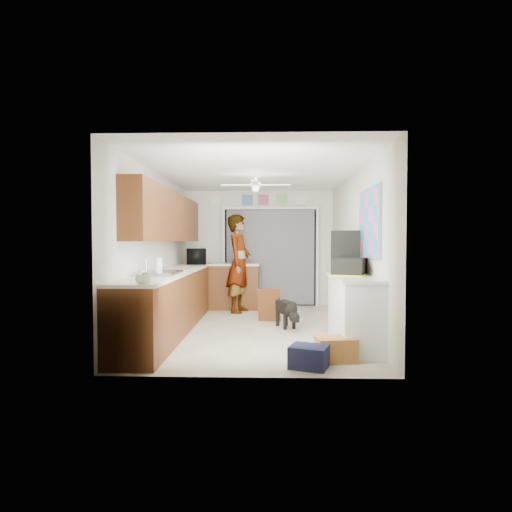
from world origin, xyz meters
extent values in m
plane|color=#BAAB95|center=(0.00, 0.00, 0.00)|extent=(5.00, 5.00, 0.00)
plane|color=white|center=(0.00, 0.00, 2.50)|extent=(5.00, 5.00, 0.00)
plane|color=beige|center=(0.00, 2.50, 1.25)|extent=(3.20, 0.00, 3.20)
plane|color=beige|center=(0.00, -2.50, 1.25)|extent=(3.20, 0.00, 3.20)
plane|color=beige|center=(-1.60, 0.00, 1.25)|extent=(0.00, 5.00, 5.00)
plane|color=beige|center=(1.60, 0.00, 1.25)|extent=(0.00, 5.00, 5.00)
cube|color=#602E16|center=(-1.30, 0.00, 0.45)|extent=(0.60, 4.80, 0.90)
cube|color=white|center=(-1.29, 0.00, 0.92)|extent=(0.62, 4.80, 0.04)
cube|color=#602E16|center=(-1.44, 0.20, 1.80)|extent=(0.32, 4.00, 0.80)
cube|color=silver|center=(-1.29, -1.00, 0.95)|extent=(0.50, 0.76, 0.06)
cylinder|color=silver|center=(-1.48, -1.00, 1.05)|extent=(0.03, 0.03, 0.22)
cube|color=#602E16|center=(-0.50, 2.00, 0.45)|extent=(1.00, 0.60, 0.90)
cube|color=white|center=(-0.50, 2.00, 0.92)|extent=(1.04, 0.64, 0.04)
cube|color=black|center=(0.25, 2.47, 1.05)|extent=(2.00, 0.06, 2.10)
cube|color=gray|center=(0.25, 2.43, 1.05)|extent=(1.90, 0.03, 2.05)
cube|color=white|center=(-0.77, 2.44, 1.05)|extent=(0.06, 0.04, 2.10)
cube|color=white|center=(1.27, 2.44, 1.05)|extent=(0.06, 0.04, 2.10)
cube|color=white|center=(0.25, 2.44, 2.12)|extent=(2.10, 0.04, 0.06)
cube|color=#4772BE|center=(-0.25, 2.47, 2.30)|extent=(0.22, 0.02, 0.22)
cube|color=#BD4764|center=(0.10, 2.47, 2.30)|extent=(0.22, 0.02, 0.22)
cube|color=#86C26E|center=(0.50, 2.47, 2.30)|extent=(0.22, 0.02, 0.22)
cube|color=silver|center=(0.90, 2.47, 2.30)|extent=(0.22, 0.02, 0.22)
cube|color=silver|center=(-0.95, 2.47, 2.30)|extent=(0.22, 0.02, 0.26)
cube|color=white|center=(1.35, -1.20, 0.45)|extent=(0.50, 1.40, 0.90)
cube|color=white|center=(1.34, -1.20, 0.92)|extent=(0.54, 1.44, 0.04)
cube|color=#E855BE|center=(1.58, -1.00, 1.65)|extent=(0.03, 1.15, 0.95)
cube|color=white|center=(0.00, 0.20, 2.32)|extent=(1.14, 1.14, 0.24)
imported|color=black|center=(-1.24, 1.69, 1.10)|extent=(0.49, 0.63, 0.31)
imported|color=white|center=(-1.18, -2.25, 0.99)|extent=(0.16, 0.16, 0.10)
cylinder|color=silver|center=(-1.11, -2.25, 1.00)|extent=(0.10, 0.10, 0.13)
cylinder|color=silver|center=(-1.29, -1.84, 1.00)|extent=(0.08, 0.08, 0.12)
cylinder|color=white|center=(-1.34, -0.86, 1.05)|extent=(0.14, 0.14, 0.22)
cube|color=black|center=(1.32, -0.96, 1.06)|extent=(0.56, 0.64, 0.23)
cube|color=yellow|center=(1.32, -0.96, 0.95)|extent=(0.61, 0.69, 0.02)
cube|color=black|center=(1.32, -0.67, 1.31)|extent=(0.41, 0.17, 0.50)
cube|color=#AC6F36|center=(1.00, -1.86, 0.14)|extent=(0.48, 0.38, 0.28)
cube|color=#141734|center=(0.66, -2.14, 0.12)|extent=(0.49, 0.45, 0.25)
cube|color=#602E16|center=(0.22, 0.54, 0.29)|extent=(0.40, 0.20, 0.58)
imported|color=white|center=(-0.37, 1.55, 0.96)|extent=(0.61, 0.79, 1.92)
cube|color=black|center=(0.49, 0.06, 0.24)|extent=(0.47, 0.67, 0.48)
camera|label=1|loc=(0.22, -6.84, 1.40)|focal=30.00mm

